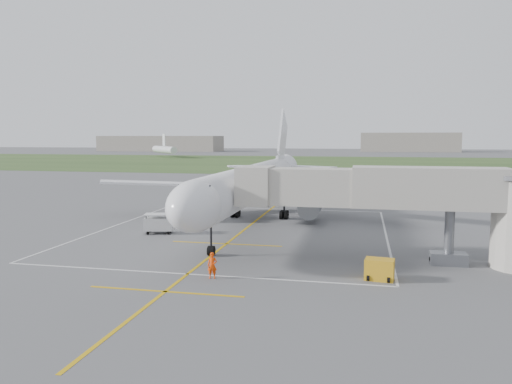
% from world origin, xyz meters
% --- Properties ---
extents(ground, '(700.00, 700.00, 0.00)m').
position_xyz_m(ground, '(0.00, 0.00, 0.00)').
color(ground, '#4E4E50').
rests_on(ground, ground).
extents(grass_strip, '(700.00, 120.00, 0.02)m').
position_xyz_m(grass_strip, '(0.00, 130.00, 0.01)').
color(grass_strip, '#2F471F').
rests_on(grass_strip, ground).
extents(apron_markings, '(28.20, 60.00, 0.01)m').
position_xyz_m(apron_markings, '(0.00, -5.82, 0.01)').
color(apron_markings, '#CB9B0B').
rests_on(apron_markings, ground).
extents(airliner, '(38.93, 46.75, 13.52)m').
position_xyz_m(airliner, '(-0.00, 0.75, 4.39)').
color(airliner, white).
rests_on(airliner, ground).
extents(jet_bridge, '(23.40, 5.00, 7.20)m').
position_xyz_m(jet_bridge, '(15.72, -13.50, 4.74)').
color(jet_bridge, '#9F9990').
rests_on(jet_bridge, ground).
extents(gpu_unit, '(2.01, 1.54, 1.40)m').
position_xyz_m(gpu_unit, '(12.89, -18.63, 0.69)').
color(gpu_unit, gold).
rests_on(gpu_unit, ground).
extents(baggage_cart, '(3.08, 2.25, 1.93)m').
position_xyz_m(baggage_cart, '(-7.75, -6.68, 0.99)').
color(baggage_cart, silver).
rests_on(baggage_cart, ground).
extents(ramp_worker_nose, '(0.68, 0.48, 1.77)m').
position_xyz_m(ramp_worker_nose, '(1.98, -20.63, 0.88)').
color(ramp_worker_nose, '#F14007').
rests_on(ramp_worker_nose, ground).
extents(ramp_worker_wing, '(0.92, 0.98, 1.59)m').
position_xyz_m(ramp_worker_wing, '(-9.28, 3.20, 0.80)').
color(ramp_worker_wing, orange).
rests_on(ramp_worker_wing, ground).
extents(distant_hangars, '(345.00, 49.00, 12.00)m').
position_xyz_m(distant_hangars, '(-16.15, 265.19, 5.17)').
color(distant_hangars, gray).
rests_on(distant_hangars, ground).
extents(distant_aircraft, '(211.86, 38.38, 8.85)m').
position_xyz_m(distant_aircraft, '(15.12, 172.49, 3.59)').
color(distant_aircraft, white).
rests_on(distant_aircraft, ground).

